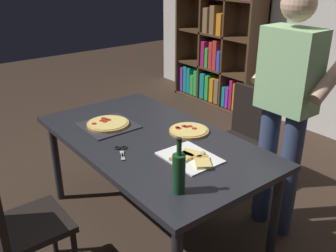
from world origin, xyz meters
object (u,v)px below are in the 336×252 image
(second_pizza_plain, at_px, (189,130))
(bookshelf, at_px, (219,36))
(wine_bottle, at_px, (179,172))
(dining_table, at_px, (151,147))
(kitchen_scissors, at_px, (122,150))
(chair_near_camera, at_px, (14,220))
(chair_far_side, at_px, (243,133))
(pepperoni_pizza_on_tray, at_px, (108,124))
(person_serving_pizza, at_px, (287,102))

(second_pizza_plain, bearing_deg, bookshelf, 130.85)
(wine_bottle, relative_size, second_pizza_plain, 1.11)
(dining_table, bearing_deg, wine_bottle, -23.35)
(dining_table, bearing_deg, kitchen_scissors, -79.63)
(chair_near_camera, xyz_separation_m, kitchen_scissors, (0.05, 0.71, 0.24))
(chair_far_side, bearing_deg, wine_bottle, -62.99)
(dining_table, relative_size, chair_near_camera, 1.94)
(bookshelf, bearing_deg, wine_bottle, -48.22)
(pepperoni_pizza_on_tray, xyz_separation_m, wine_bottle, (1.00, -0.14, 0.10))
(person_serving_pizza, xyz_separation_m, pepperoni_pizza_on_tray, (-0.90, -0.89, -0.23))
(pepperoni_pizza_on_tray, relative_size, second_pizza_plain, 1.30)
(bookshelf, height_order, person_serving_pizza, bookshelf)
(chair_near_camera, bearing_deg, bookshelf, 117.33)
(person_serving_pizza, bearing_deg, chair_far_side, 157.88)
(wine_bottle, bearing_deg, chair_far_side, 117.01)
(kitchen_scissors, bearing_deg, chair_near_camera, -93.98)
(chair_far_side, xyz_separation_m, person_serving_pizza, (0.54, -0.22, 0.49))
(dining_table, xyz_separation_m, pepperoni_pizza_on_tray, (-0.36, -0.13, 0.08))
(dining_table, distance_m, bookshelf, 2.95)
(dining_table, xyz_separation_m, person_serving_pizza, (0.54, 0.75, 0.32))
(person_serving_pizza, bearing_deg, kitchen_scissors, -115.74)
(chair_near_camera, distance_m, second_pizza_plain, 1.27)
(bookshelf, relative_size, person_serving_pizza, 1.11)
(bookshelf, distance_m, pepperoni_pizza_on_tray, 2.86)
(chair_near_camera, distance_m, kitchen_scissors, 0.75)
(bookshelf, relative_size, pepperoni_pizza_on_tray, 5.24)
(dining_table, xyz_separation_m, second_pizza_plain, (0.09, 0.27, 0.08))
(bookshelf, xyz_separation_m, wine_bottle, (2.37, -2.65, -0.08))
(chair_near_camera, xyz_separation_m, pepperoni_pizza_on_tray, (-0.36, 0.84, 0.25))
(kitchen_scissors, bearing_deg, second_pizza_plain, 86.04)
(person_serving_pizza, distance_m, pepperoni_pizza_on_tray, 1.29)
(bookshelf, relative_size, wine_bottle, 6.17)
(pepperoni_pizza_on_tray, distance_m, kitchen_scissors, 0.43)
(chair_near_camera, relative_size, chair_far_side, 1.00)
(chair_far_side, distance_m, kitchen_scissors, 1.27)
(wine_bottle, bearing_deg, dining_table, 156.65)
(pepperoni_pizza_on_tray, height_order, kitchen_scissors, pepperoni_pizza_on_tray)
(chair_near_camera, bearing_deg, person_serving_pizza, 72.58)
(dining_table, height_order, bookshelf, bookshelf)
(dining_table, bearing_deg, second_pizza_plain, 72.41)
(dining_table, xyz_separation_m, chair_far_side, (0.00, 0.97, -0.17))
(chair_far_side, height_order, pepperoni_pizza_on_tray, chair_far_side)
(bookshelf, xyz_separation_m, kitchen_scissors, (1.78, -2.64, -0.19))
(bookshelf, distance_m, kitchen_scissors, 3.19)
(wine_bottle, bearing_deg, pepperoni_pizza_on_tray, 172.01)
(person_serving_pizza, height_order, wine_bottle, person_serving_pizza)
(chair_near_camera, distance_m, pepperoni_pizza_on_tray, 0.95)
(kitchen_scissors, bearing_deg, dining_table, 100.37)
(pepperoni_pizza_on_tray, bearing_deg, wine_bottle, -7.99)
(chair_near_camera, height_order, person_serving_pizza, person_serving_pizza)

